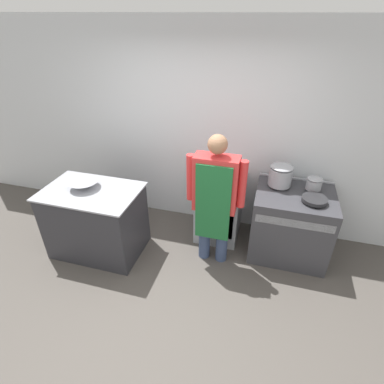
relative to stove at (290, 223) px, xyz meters
name	(u,v)px	position (x,y,z in m)	size (l,w,h in m)	color
ground_plane	(162,310)	(-1.24, -1.32, -0.44)	(14.00, 14.00, 0.00)	#4C4742
wall_back	(205,132)	(-1.24, 0.46, 0.91)	(8.00, 0.05, 2.70)	silver
prep_counter	(96,221)	(-2.36, -0.62, 0.01)	(1.15, 0.76, 0.89)	#2D2D33
stove	(290,223)	(0.00, 0.00, 0.00)	(0.92, 0.77, 0.89)	#38383D
fridge_unit	(219,207)	(-0.92, 0.11, 0.01)	(0.56, 0.61, 0.89)	#A8ADB2
person_cook	(215,195)	(-0.89, -0.40, 0.51)	(0.67, 0.24, 1.65)	#38476B
mixing_bowl	(84,184)	(-2.46, -0.58, 0.50)	(0.36, 0.36, 0.09)	#9EA0A8
stock_pot	(281,175)	(-0.21, 0.14, 0.59)	(0.28, 0.28, 0.26)	#9EA0A8
saute_pan	(315,199)	(0.18, -0.13, 0.47)	(0.28, 0.28, 0.04)	#262628
sauce_pot	(314,183)	(0.18, 0.14, 0.53)	(0.18, 0.18, 0.15)	#9EA0A8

